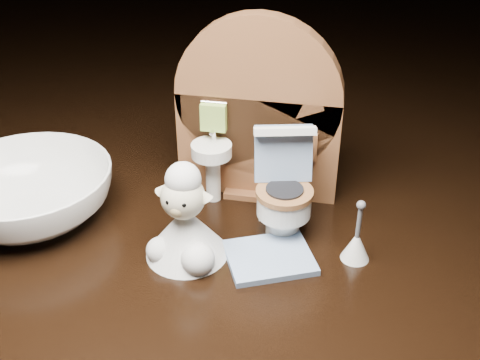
{
  "coord_description": "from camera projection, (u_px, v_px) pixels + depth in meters",
  "views": [
    {
      "loc": [
        0.07,
        -0.35,
        0.27
      ],
      "look_at": [
        -0.0,
        0.01,
        0.05
      ],
      "focal_mm": 45.0,
      "sensor_mm": 36.0,
      "label": 1
    }
  ],
  "objects": [
    {
      "name": "backdrop_panel",
      "position": [
        257.0,
        121.0,
        0.47
      ],
      "size": [
        0.13,
        0.05,
        0.15
      ],
      "color": "brown",
      "rests_on": "ground"
    },
    {
      "name": "plush_lamb",
      "position": [
        185.0,
        225.0,
        0.42
      ],
      "size": [
        0.06,
        0.06,
        0.08
      ],
      "rotation": [
        0.0,
        0.0,
        -0.08
      ],
      "color": "silver",
      "rests_on": "ground"
    },
    {
      "name": "ceramic_bowl",
      "position": [
        29.0,
        194.0,
        0.46
      ],
      "size": [
        0.15,
        0.15,
        0.04
      ],
      "primitive_type": "imported",
      "rotation": [
        0.0,
        0.0,
        0.19
      ],
      "color": "white",
      "rests_on": "ground"
    },
    {
      "name": "toilet_brush",
      "position": [
        356.0,
        244.0,
        0.42
      ],
      "size": [
        0.02,
        0.02,
        0.05
      ],
      "color": "white",
      "rests_on": "ground"
    },
    {
      "name": "bath_mat",
      "position": [
        270.0,
        257.0,
        0.43
      ],
      "size": [
        0.07,
        0.07,
        0.0
      ],
      "primitive_type": "cube",
      "rotation": [
        0.0,
        0.0,
        0.42
      ],
      "color": "#7992B6",
      "rests_on": "ground"
    },
    {
      "name": "toy_toilet",
      "position": [
        283.0,
        192.0,
        0.45
      ],
      "size": [
        0.05,
        0.06,
        0.08
      ],
      "rotation": [
        0.0,
        0.0,
        0.24
      ],
      "color": "white",
      "rests_on": "ground"
    }
  ]
}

